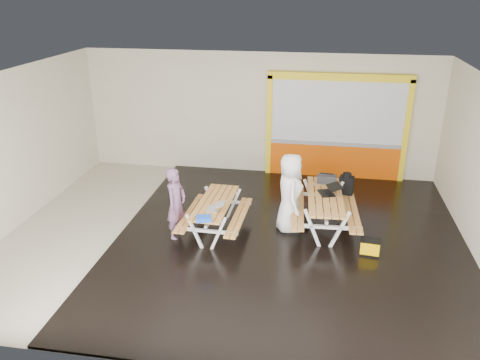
% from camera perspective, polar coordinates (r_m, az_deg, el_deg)
% --- Properties ---
extents(room, '(10.02, 8.02, 3.52)m').
position_cam_1_polar(room, '(9.98, -0.86, 2.04)').
color(room, beige).
rests_on(room, ground).
extents(deck, '(7.50, 7.98, 0.05)m').
position_cam_1_polar(deck, '(10.58, 5.92, -7.16)').
color(deck, black).
rests_on(deck, room).
extents(kiosk, '(3.88, 0.16, 3.00)m').
position_cam_1_polar(kiosk, '(13.68, 11.33, 5.91)').
color(kiosk, '#E25105').
rests_on(kiosk, room).
extents(picnic_table_left, '(1.39, 2.00, 0.78)m').
position_cam_1_polar(picnic_table_left, '(10.59, -2.98, -3.51)').
color(picnic_table_left, '#CE8A3F').
rests_on(picnic_table_left, deck).
extents(picnic_table_right, '(1.58, 2.24, 0.87)m').
position_cam_1_polar(picnic_table_right, '(10.88, 10.03, -2.77)').
color(picnic_table_right, '#CE8A3F').
rests_on(picnic_table_right, deck).
extents(person_left, '(0.50, 0.66, 1.63)m').
position_cam_1_polar(person_left, '(10.40, -7.59, -2.84)').
color(person_left, '#744D6D').
rests_on(person_left, deck).
extents(person_right, '(0.76, 1.00, 1.84)m').
position_cam_1_polar(person_right, '(10.67, 5.97, -1.59)').
color(person_right, white).
rests_on(person_right, deck).
extents(laptop_left, '(0.39, 0.35, 0.16)m').
position_cam_1_polar(laptop_left, '(10.15, -2.98, -3.24)').
color(laptop_left, silver).
rests_on(laptop_left, picnic_table_left).
extents(laptop_right, '(0.58, 0.55, 0.20)m').
position_cam_1_polar(laptop_right, '(10.88, 10.56, -1.26)').
color(laptop_right, black).
rests_on(laptop_right, picnic_table_right).
extents(blue_pouch, '(0.34, 0.28, 0.09)m').
position_cam_1_polar(blue_pouch, '(9.71, -4.35, -4.59)').
color(blue_pouch, blue).
rests_on(blue_pouch, picnic_table_left).
extents(toolbox, '(0.45, 0.26, 0.25)m').
position_cam_1_polar(toolbox, '(11.42, 10.26, 0.12)').
color(toolbox, black).
rests_on(toolbox, picnic_table_right).
extents(backpack, '(0.37, 0.28, 0.55)m').
position_cam_1_polar(backpack, '(11.69, 12.52, -0.49)').
color(backpack, black).
rests_on(backpack, picnic_table_right).
extents(dark_case, '(0.43, 0.33, 0.15)m').
position_cam_1_polar(dark_case, '(11.19, 7.12, -4.87)').
color(dark_case, black).
rests_on(dark_case, deck).
extents(fluke_bag, '(0.42, 0.30, 0.34)m').
position_cam_1_polar(fluke_bag, '(10.25, 15.18, -7.72)').
color(fluke_bag, black).
rests_on(fluke_bag, deck).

